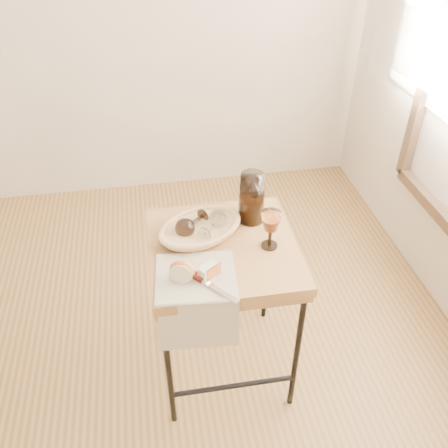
{
  "coord_description": "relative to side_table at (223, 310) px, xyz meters",
  "views": [
    {
      "loc": [
        0.35,
        -1.25,
        1.94
      ],
      "look_at": [
        0.59,
        0.14,
        0.85
      ],
      "focal_mm": 38.84,
      "sensor_mm": 36.0,
      "label": 1
    }
  ],
  "objects": [
    {
      "name": "apple_wedge",
      "position": [
        -0.08,
        -0.16,
        0.39
      ],
      "size": [
        0.08,
        0.07,
        0.05
      ],
      "primitive_type": "cube",
      "rotation": [
        0.0,
        0.0,
        0.62
      ],
      "color": "#F2E6B8",
      "rests_on": "tea_towel"
    },
    {
      "name": "goblet_lying_a",
      "position": [
        -0.1,
        0.1,
        0.42
      ],
      "size": [
        0.15,
        0.14,
        0.08
      ],
      "primitive_type": null,
      "rotation": [
        0.0,
        0.0,
        3.85
      ],
      "color": "#36271F",
      "rests_on": "bread_basket"
    },
    {
      "name": "goblet_lying_b",
      "position": [
        -0.03,
        0.07,
        0.42
      ],
      "size": [
        0.14,
        0.15,
        0.08
      ],
      "primitive_type": null,
      "rotation": [
        0.0,
        0.0,
        0.87
      ],
      "color": "white",
      "rests_on": "bread_basket"
    },
    {
      "name": "pitcher",
      "position": [
        0.14,
        0.15,
        0.47
      ],
      "size": [
        0.18,
        0.25,
        0.26
      ],
      "primitive_type": null,
      "rotation": [
        0.0,
        0.0,
        0.14
      ],
      "color": "black",
      "rests_on": "side_table"
    },
    {
      "name": "tea_towel",
      "position": [
        -0.13,
        -0.16,
        0.37
      ],
      "size": [
        0.31,
        0.28,
        0.01
      ],
      "primitive_type": "cube",
      "rotation": [
        0.0,
        0.0,
        -0.09
      ],
      "color": "beige",
      "rests_on": "side_table"
    },
    {
      "name": "wine_goblet",
      "position": [
        0.18,
        -0.04,
        0.45
      ],
      "size": [
        0.1,
        0.1,
        0.16
      ],
      "primitive_type": null,
      "rotation": [
        0.0,
        0.0,
        -0.33
      ],
      "color": "white",
      "rests_on": "side_table"
    },
    {
      "name": "bread_basket",
      "position": [
        -0.08,
        0.08,
        0.39
      ],
      "size": [
        0.37,
        0.32,
        0.05
      ],
      "primitive_type": null,
      "rotation": [
        0.0,
        0.0,
        0.42
      ],
      "color": "#B77946",
      "rests_on": "side_table"
    },
    {
      "name": "table_knife",
      "position": [
        -0.09,
        -0.21,
        0.38
      ],
      "size": [
        0.18,
        0.21,
        0.02
      ],
      "primitive_type": null,
      "rotation": [
        0.0,
        0.0,
        -0.87
      ],
      "color": "silver",
      "rests_on": "tea_towel"
    },
    {
      "name": "side_table",
      "position": [
        0.0,
        0.0,
        0.0
      ],
      "size": [
        0.58,
        0.58,
        0.73
      ],
      "primitive_type": null,
      "rotation": [
        0.0,
        0.0,
        -0.01
      ],
      "color": "brown",
      "rests_on": "floor"
    },
    {
      "name": "apple_half",
      "position": [
        -0.18,
        -0.16,
        0.41
      ],
      "size": [
        0.1,
        0.07,
        0.08
      ],
      "primitive_type": "ellipsoid",
      "rotation": [
        0.0,
        0.0,
        -0.31
      ],
      "color": "red",
      "rests_on": "tea_towel"
    },
    {
      "name": "floor",
      "position": [
        -0.59,
        -0.16,
        -0.37
      ],
      "size": [
        3.6,
        3.6,
        0.0
      ],
      "primitive_type": "cube",
      "color": "brown",
      "rests_on": "ground"
    }
  ]
}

